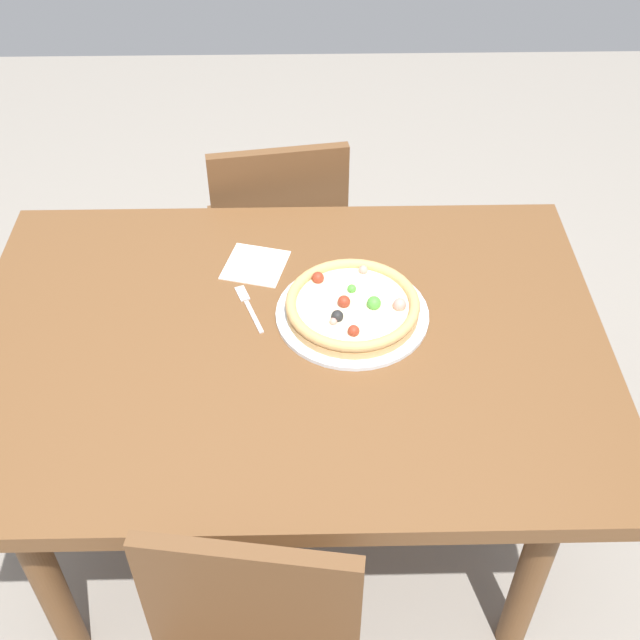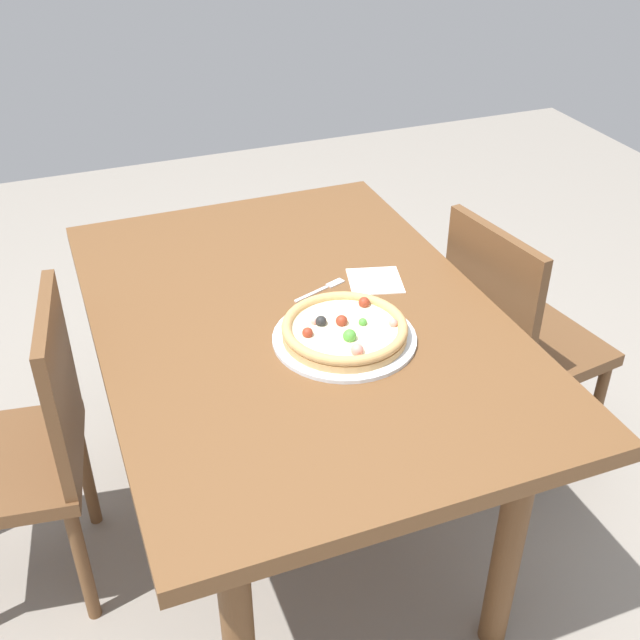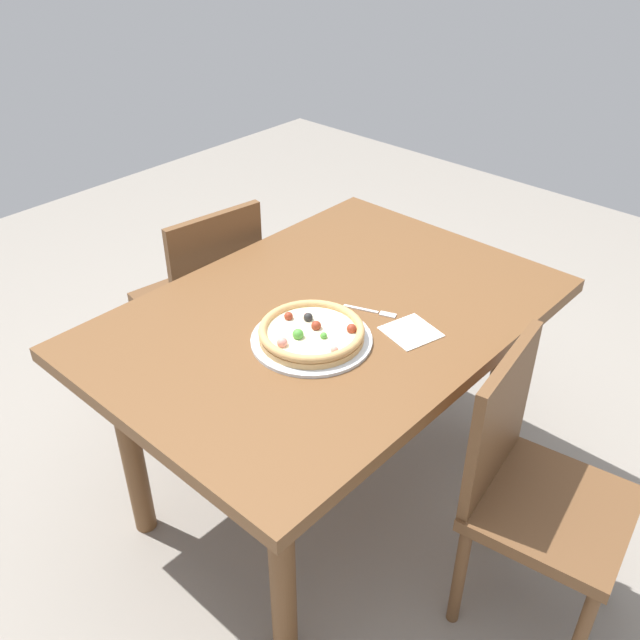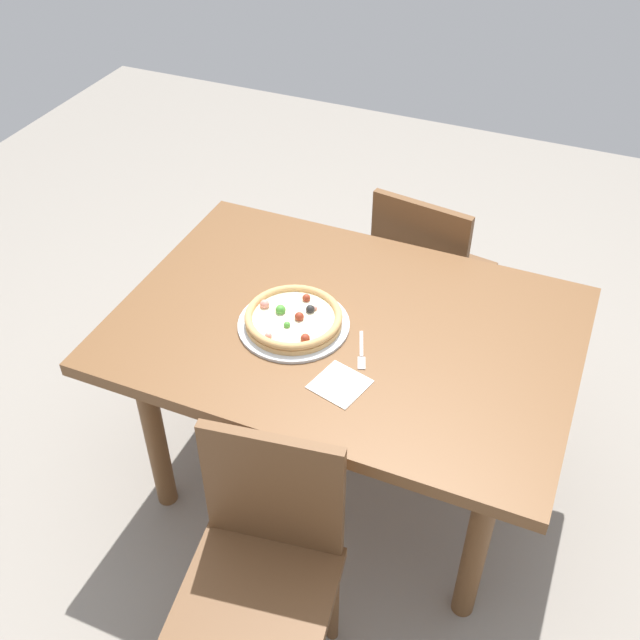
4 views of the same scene
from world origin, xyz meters
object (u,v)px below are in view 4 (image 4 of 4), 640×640
at_px(plate, 294,324).
at_px(pizza, 293,318).
at_px(napkin, 340,384).
at_px(chair_far, 263,568).
at_px(dining_table, 346,346).
at_px(fork, 361,353).
at_px(chair_near, 427,276).

relative_size(plate, pizza, 1.15).
height_order(plate, napkin, plate).
bearing_deg(plate, napkin, 140.99).
height_order(chair_far, plate, chair_far).
height_order(dining_table, plate, plate).
xyz_separation_m(chair_far, pizza, (0.19, -0.64, 0.31)).
bearing_deg(chair_far, fork, -102.86).
relative_size(dining_table, plate, 4.08).
bearing_deg(fork, napkin, -25.20).
bearing_deg(fork, pizza, -119.80).
relative_size(dining_table, pizza, 4.69).
xyz_separation_m(pizza, napkin, (-0.22, 0.18, -0.03)).
xyz_separation_m(fork, napkin, (0.01, 0.14, -0.00)).
distance_m(dining_table, napkin, 0.28).
xyz_separation_m(dining_table, plate, (0.15, 0.07, 0.10)).
bearing_deg(chair_far, plate, -81.81).
xyz_separation_m(dining_table, pizza, (0.15, 0.07, 0.12)).
bearing_deg(dining_table, napkin, 107.38).
distance_m(pizza, fork, 0.24).
relative_size(fork, napkin, 1.14).
xyz_separation_m(chair_far, plate, (0.19, -0.64, 0.28)).
relative_size(chair_far, pizza, 2.87).
bearing_deg(chair_near, plate, -97.79).
bearing_deg(fork, plate, -119.81).
bearing_deg(chair_far, dining_table, -94.89).
relative_size(pizza, napkin, 2.14).
xyz_separation_m(chair_near, plate, (0.22, 0.77, 0.28)).
height_order(plate, pizza, pizza).
xyz_separation_m(pizza, fork, (-0.24, 0.04, -0.03)).
bearing_deg(napkin, chair_near, -89.79).
bearing_deg(plate, pizza, -1.42).
distance_m(chair_far, fork, 0.66).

